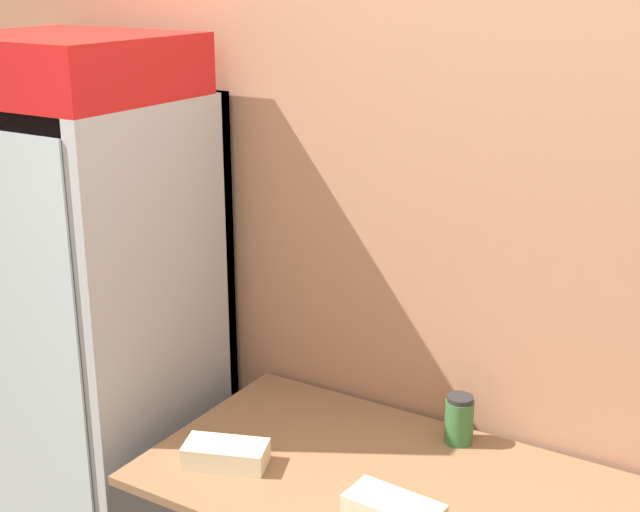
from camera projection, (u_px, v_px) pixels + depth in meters
wall_back at (523, 283)px, 2.42m from camera, size 5.20×0.10×2.70m
beverage_cooler at (105, 324)px, 2.87m from camera, size 0.64×0.64×1.99m
sandwich_flat_left at (226, 454)px, 2.39m from camera, size 0.25×0.18×0.06m
condiment_jar at (459, 419)px, 2.49m from camera, size 0.08×0.08×0.14m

